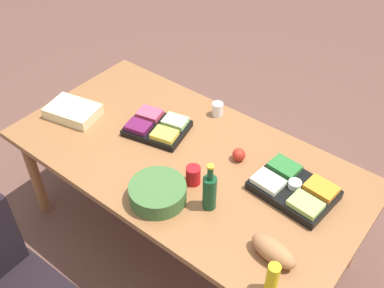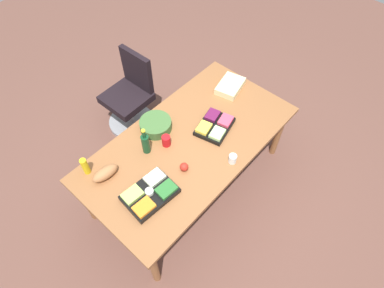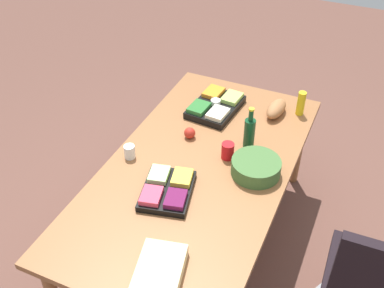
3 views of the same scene
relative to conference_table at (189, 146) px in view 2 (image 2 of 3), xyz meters
name	(u,v)px [view 2 (image 2 of 3)]	position (x,y,z in m)	size (l,w,h in m)	color
ground_plane	(190,182)	(0.00, 0.00, -0.68)	(10.00, 10.00, 0.00)	brown
conference_table	(189,146)	(0.00, 0.00, 0.00)	(2.09, 1.09, 0.74)	#915B34
office_chair	(131,100)	(0.20, 1.12, -0.30)	(0.56, 0.56, 0.95)	gray
wine_bottle	(146,143)	(-0.33, 0.22, 0.18)	(0.07, 0.07, 0.29)	#124122
apple_red	(184,167)	(-0.25, -0.17, 0.11)	(0.08, 0.08, 0.08)	red
sheet_cake	(230,86)	(0.81, 0.15, 0.10)	(0.32, 0.22, 0.07)	beige
salad_bowl	(156,125)	(-0.09, 0.34, 0.12)	(0.30, 0.30, 0.10)	#3F6733
mustard_bottle	(85,166)	(-0.83, 0.43, 0.16)	(0.06, 0.06, 0.18)	yellow
paper_cup	(233,159)	(0.09, -0.43, 0.11)	(0.07, 0.07, 0.09)	white
red_solo_cup	(166,141)	(-0.16, 0.13, 0.12)	(0.08, 0.08, 0.11)	red
fruit_platter	(215,126)	(0.28, -0.07, 0.10)	(0.41, 0.35, 0.07)	black
veggie_tray	(150,194)	(-0.63, -0.13, 0.11)	(0.44, 0.33, 0.09)	black
bread_loaf	(105,173)	(-0.75, 0.28, 0.12)	(0.24, 0.11, 0.10)	#A76B40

